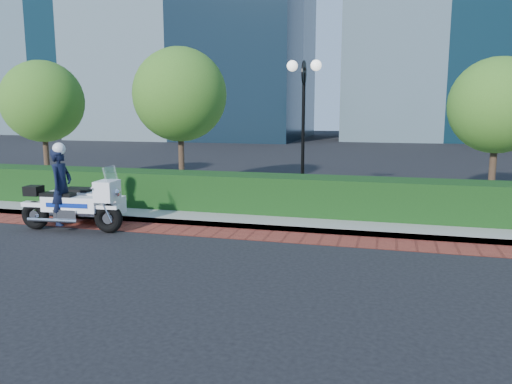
% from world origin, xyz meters
% --- Properties ---
extents(ground, '(120.00, 120.00, 0.00)m').
position_xyz_m(ground, '(0.00, 0.00, 0.00)').
color(ground, black).
rests_on(ground, ground).
extents(brick_strip, '(60.00, 1.00, 0.01)m').
position_xyz_m(brick_strip, '(0.00, 1.50, 0.01)').
color(brick_strip, maroon).
rests_on(brick_strip, ground).
extents(sidewalk, '(60.00, 8.00, 0.15)m').
position_xyz_m(sidewalk, '(0.00, 6.00, 0.07)').
color(sidewalk, gray).
rests_on(sidewalk, ground).
extents(hedge_main, '(18.00, 1.20, 1.00)m').
position_xyz_m(hedge_main, '(0.00, 3.60, 0.65)').
color(hedge_main, black).
rests_on(hedge_main, sidewalk).
extents(lamppost, '(1.02, 0.70, 4.21)m').
position_xyz_m(lamppost, '(1.00, 5.20, 2.96)').
color(lamppost, black).
rests_on(lamppost, sidewalk).
extents(tree_a, '(3.00, 3.00, 4.58)m').
position_xyz_m(tree_a, '(-9.00, 6.50, 3.22)').
color(tree_a, '#332319').
rests_on(tree_a, sidewalk).
extents(tree_b, '(3.20, 3.20, 4.89)m').
position_xyz_m(tree_b, '(-3.50, 6.50, 3.43)').
color(tree_b, '#332319').
rests_on(tree_b, sidewalk).
extents(tree_c, '(2.80, 2.80, 4.30)m').
position_xyz_m(tree_c, '(6.50, 6.50, 3.05)').
color(tree_c, '#332319').
rests_on(tree_c, sidewalk).
extents(police_motorcycle, '(2.67, 1.89, 2.16)m').
position_xyz_m(police_motorcycle, '(-4.05, 1.09, 0.74)').
color(police_motorcycle, black).
rests_on(police_motorcycle, ground).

